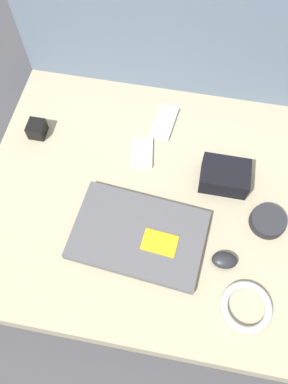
# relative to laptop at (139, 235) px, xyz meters

# --- Properties ---
(ground_plane) EXTENTS (8.00, 8.00, 0.00)m
(ground_plane) POSITION_rel_laptop_xyz_m (-0.01, 0.12, -0.17)
(ground_plane) COLOR #38383D
(couch_seat) EXTENTS (0.92, 0.79, 0.16)m
(couch_seat) POSITION_rel_laptop_xyz_m (-0.01, 0.12, -0.09)
(couch_seat) COLOR gray
(couch_seat) RESTS_ON ground_plane
(couch_backrest) EXTENTS (0.92, 0.20, 0.53)m
(couch_backrest) POSITION_rel_laptop_xyz_m (-0.01, 0.62, 0.10)
(couch_backrest) COLOR slate
(couch_backrest) RESTS_ON ground_plane
(laptop) EXTENTS (0.36, 0.25, 0.03)m
(laptop) POSITION_rel_laptop_xyz_m (0.00, 0.00, 0.00)
(laptop) COLOR #47474C
(laptop) RESTS_ON couch_seat
(computer_mouse) EXTENTS (0.07, 0.05, 0.03)m
(computer_mouse) POSITION_rel_laptop_xyz_m (0.23, -0.03, 0.00)
(computer_mouse) COLOR black
(computer_mouse) RESTS_ON couch_seat
(speaker_puck) EXTENTS (0.10, 0.10, 0.03)m
(speaker_puck) POSITION_rel_laptop_xyz_m (0.33, 0.10, 0.00)
(speaker_puck) COLOR black
(speaker_puck) RESTS_ON couch_seat
(phone_silver) EXTENTS (0.07, 0.13, 0.01)m
(phone_silver) POSITION_rel_laptop_xyz_m (0.01, 0.38, -0.01)
(phone_silver) COLOR #B7B7BC
(phone_silver) RESTS_ON couch_seat
(phone_black) EXTENTS (0.08, 0.11, 0.01)m
(phone_black) POSITION_rel_laptop_xyz_m (-0.04, 0.26, -0.01)
(phone_black) COLOR silver
(phone_black) RESTS_ON couch_seat
(camera_pouch) EXTENTS (0.13, 0.10, 0.06)m
(camera_pouch) POSITION_rel_laptop_xyz_m (0.21, 0.21, 0.02)
(camera_pouch) COLOR black
(camera_pouch) RESTS_ON couch_seat
(charger_brick) EXTENTS (0.05, 0.05, 0.05)m
(charger_brick) POSITION_rel_laptop_xyz_m (-0.37, 0.27, 0.01)
(charger_brick) COLOR black
(charger_brick) RESTS_ON couch_seat
(cable_coil) EXTENTS (0.13, 0.13, 0.02)m
(cable_coil) POSITION_rel_laptop_xyz_m (0.29, -0.13, -0.00)
(cable_coil) COLOR #B2B2B7
(cable_coil) RESTS_ON couch_seat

